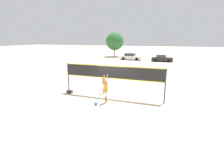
{
  "coord_description": "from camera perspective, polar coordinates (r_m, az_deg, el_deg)",
  "views": [
    {
      "loc": [
        4.51,
        -12.32,
        4.47
      ],
      "look_at": [
        0.0,
        0.0,
        1.37
      ],
      "focal_mm": 28.0,
      "sensor_mm": 36.0,
      "label": 1
    }
  ],
  "objects": [
    {
      "name": "player_blocker",
      "position": [
        14.5,
        -2.71,
        -0.3
      ],
      "size": [
        0.28,
        0.69,
        2.05
      ],
      "rotation": [
        0.0,
        0.0,
        -1.57
      ],
      "color": "tan",
      "rests_on": "ground_plane"
    },
    {
      "name": "volleyball_net",
      "position": [
        13.39,
        0.0,
        1.9
      ],
      "size": [
        8.02,
        0.1,
        2.5
      ],
      "color": "#38383D",
      "rests_on": "ground_plane"
    },
    {
      "name": "parked_car_mid",
      "position": [
        36.88,
        16.0,
        6.75
      ],
      "size": [
        4.2,
        2.14,
        1.35
      ],
      "rotation": [
        0.0,
        0.0,
        0.05
      ],
      "color": "#232328",
      "rests_on": "ground_plane"
    },
    {
      "name": "gear_bag",
      "position": [
        15.21,
        -13.67,
        -3.7
      ],
      "size": [
        0.45,
        0.27,
        0.26
      ],
      "color": "#2D2D33",
      "rests_on": "ground_plane"
    },
    {
      "name": "player_spiker",
      "position": [
        12.33,
        -2.02,
        -2.67
      ],
      "size": [
        0.28,
        0.7,
        2.07
      ],
      "rotation": [
        0.0,
        0.0,
        1.57
      ],
      "color": "tan",
      "rests_on": "ground_plane"
    },
    {
      "name": "ground_plane",
      "position": [
        13.86,
        0.0,
        -5.54
      ],
      "size": [
        200.0,
        200.0,
        0.0
      ],
      "primitive_type": "plane",
      "color": "beige"
    },
    {
      "name": "volleyball",
      "position": [
        12.2,
        -5.26,
        -7.7
      ],
      "size": [
        0.23,
        0.23,
        0.23
      ],
      "color": "blue",
      "rests_on": "ground_plane"
    },
    {
      "name": "tree_left_cluster",
      "position": [
        45.6,
        0.89,
        12.49
      ],
      "size": [
        4.5,
        4.5,
        6.1
      ],
      "color": "brown",
      "rests_on": "ground_plane"
    },
    {
      "name": "parked_car_near",
      "position": [
        38.58,
        6.17,
        7.5
      ],
      "size": [
        4.84,
        2.04,
        1.44
      ],
      "rotation": [
        0.0,
        0.0,
        -0.04
      ],
      "color": "silver",
      "rests_on": "ground_plane"
    }
  ]
}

